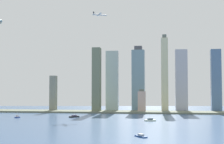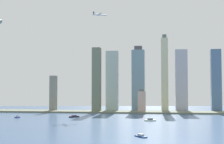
% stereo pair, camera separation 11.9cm
% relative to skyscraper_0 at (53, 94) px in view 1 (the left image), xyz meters
% --- Properties ---
extents(waterfront_pier, '(928.28, 67.19, 3.25)m').
position_rel_skyscraper_0_xyz_m(waterfront_pier, '(136.80, -8.48, -36.40)').
color(waterfront_pier, slate).
rests_on(waterfront_pier, ground).
extents(skyscraper_0, '(12.48, 15.94, 76.06)m').
position_rel_skyscraper_0_xyz_m(skyscraper_0, '(0.00, 0.00, 0.00)').
color(skyscraper_0, gray).
rests_on(skyscraper_0, ground).
extents(skyscraper_1, '(25.42, 21.18, 131.50)m').
position_rel_skyscraper_0_xyz_m(skyscraper_1, '(268.58, 41.27, 27.72)').
color(skyscraper_1, '#ACAEBE').
rests_on(skyscraper_1, ground).
extents(skyscraper_2, '(20.57, 17.06, 130.76)m').
position_rel_skyscraper_0_xyz_m(skyscraper_2, '(339.26, 38.04, 27.35)').
color(skyscraper_2, '#4B6B91').
rests_on(skyscraper_2, ground).
extents(skyscraper_3, '(16.23, 18.91, 131.83)m').
position_rel_skyscraper_0_xyz_m(skyscraper_3, '(96.60, -16.43, 27.88)').
color(skyscraper_3, '#68725A').
rests_on(skyscraper_3, ground).
extents(skyscraper_4, '(27.47, 25.77, 141.32)m').
position_rel_skyscraper_0_xyz_m(skyscraper_4, '(177.22, 42.89, 29.82)').
color(skyscraper_4, '#6C8C9C').
rests_on(skyscraper_4, ground).
extents(skyscraper_5, '(26.36, 12.82, 129.29)m').
position_rel_skyscraper_0_xyz_m(skyscraper_5, '(122.69, 22.88, 26.61)').
color(skyscraper_5, '#A5BAB7').
rests_on(skyscraper_5, ground).
extents(skyscraper_6, '(15.51, 13.29, 47.22)m').
position_rel_skyscraper_0_xyz_m(skyscraper_6, '(187.17, -2.04, -15.69)').
color(skyscraper_6, '#C4A89E').
rests_on(skyscraper_6, ground).
extents(skyscraper_7, '(14.47, 19.93, 163.31)m').
position_rel_skyscraper_0_xyz_m(skyscraper_7, '(233.68, 32.78, 41.28)').
color(skyscraper_7, beige).
rests_on(skyscraper_7, ground).
extents(boat_0, '(6.84, 9.26, 9.69)m').
position_rel_skyscraper_0_xyz_m(boat_0, '(-4.11, -168.42, -36.43)').
color(boat_0, '#28408D').
rests_on(boat_0, ground).
extents(boat_1, '(12.85, 16.07, 3.15)m').
position_rel_skyscraper_0_xyz_m(boat_1, '(210.31, -372.47, -36.90)').
color(boat_1, navy).
rests_on(boat_1, ground).
extents(boat_4, '(15.10, 17.38, 7.36)m').
position_rel_skyscraper_0_xyz_m(boat_4, '(84.99, -145.63, -36.55)').
color(boat_4, black).
rests_on(boat_4, ground).
extents(boat_6, '(17.14, 10.98, 8.58)m').
position_rel_skyscraper_0_xyz_m(boat_6, '(211.95, -198.94, -36.45)').
color(boat_6, white).
rests_on(boat_6, ground).
extents(airplane, '(30.29, 32.07, 7.73)m').
position_rel_skyscraper_0_xyz_m(airplane, '(97.10, 11.52, 168.50)').
color(airplane, silver).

